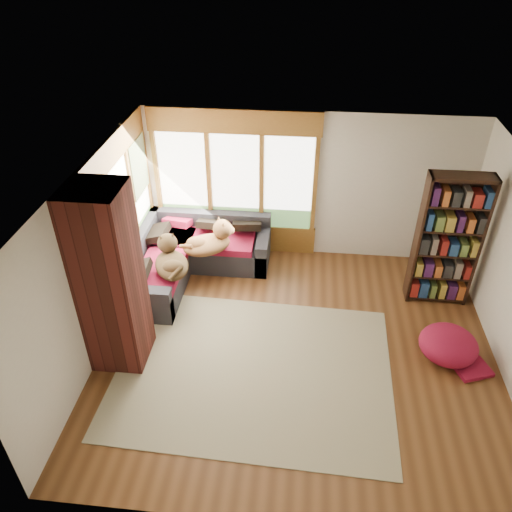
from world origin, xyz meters
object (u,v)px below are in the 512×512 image
(bookshelf, at_px, (447,241))
(dog_tan, at_px, (210,239))
(brick_chimney, at_px, (110,281))
(area_rug, at_px, (254,369))
(pouf, at_px, (449,344))
(dog_brindle, at_px, (170,258))
(sectional_sofa, at_px, (186,256))

(bookshelf, bearing_deg, dog_tan, 177.32)
(brick_chimney, relative_size, area_rug, 0.71)
(bookshelf, distance_m, pouf, 1.56)
(bookshelf, bearing_deg, pouf, -93.15)
(area_rug, bearing_deg, pouf, 11.30)
(dog_brindle, bearing_deg, dog_tan, -64.99)
(area_rug, height_order, pouf, pouf)
(sectional_sofa, height_order, pouf, sectional_sofa)
(sectional_sofa, relative_size, pouf, 2.77)
(brick_chimney, xyz_separation_m, pouf, (4.47, 0.43, -1.07))
(brick_chimney, bearing_deg, dog_brindle, 73.42)
(area_rug, height_order, bookshelf, bookshelf)
(bookshelf, distance_m, dog_tan, 3.65)
(bookshelf, bearing_deg, brick_chimney, -159.13)
(sectional_sofa, bearing_deg, area_rug, -59.93)
(brick_chimney, height_order, bookshelf, brick_chimney)
(area_rug, bearing_deg, dog_brindle, 135.24)
(brick_chimney, distance_m, dog_tan, 2.17)
(brick_chimney, bearing_deg, sectional_sofa, 77.71)
(brick_chimney, xyz_separation_m, bookshelf, (4.54, 1.73, -0.22))
(bookshelf, height_order, pouf, bookshelf)
(sectional_sofa, bearing_deg, dog_brindle, -96.83)
(pouf, bearing_deg, bookshelf, 86.85)
(bookshelf, relative_size, dog_brindle, 2.35)
(bookshelf, xyz_separation_m, dog_brindle, (-4.15, -0.41, -0.32))
(sectional_sofa, bearing_deg, dog_tan, -20.28)
(dog_tan, bearing_deg, area_rug, -96.75)
(dog_tan, bearing_deg, sectional_sofa, 131.04)
(sectional_sofa, relative_size, area_rug, 0.60)
(brick_chimney, relative_size, dog_brindle, 2.84)
(brick_chimney, bearing_deg, pouf, 5.45)
(sectional_sofa, distance_m, pouf, 4.34)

